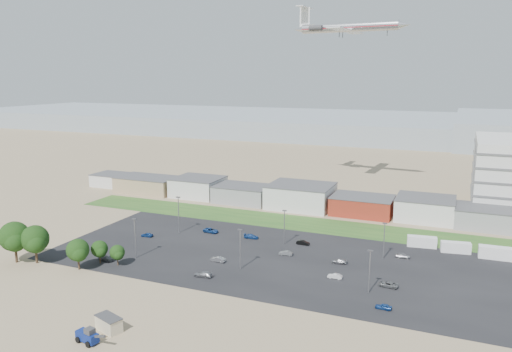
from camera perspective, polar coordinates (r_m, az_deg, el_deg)
The scene contains 35 objects.
ground at distance 113.89m, azimuth -3.06°, elevation -12.39°, with size 700.00×700.00×0.00m, color #846F54.
parking_lot at distance 129.19m, azimuth 2.87°, elevation -9.43°, with size 120.00×50.00×0.01m, color black.
grass_strip at distance 159.46m, azimuth 5.10°, elevation -5.39°, with size 160.00×16.00×0.02m, color #26551F.
hills_backdrop at distance 410.90m, azimuth 21.84°, elevation 4.77°, with size 700.00×200.00×9.00m, color gray, non-canonical shape.
building_row at distance 181.15m, azimuth 1.81°, elevation -2.00°, with size 170.00×20.00×8.00m, color silver, non-canonical shape.
portable_shed at distance 98.89m, azimuth -16.47°, elevation -15.86°, with size 5.42×2.82×2.73m, color beige, non-canonical shape.
telehandler at distance 95.98m, azimuth -18.74°, elevation -16.81°, with size 7.09×2.36×2.95m, color navy, non-canonical shape.
box_trailer_a at distance 144.50m, azimuth 18.43°, elevation -7.13°, with size 7.72×2.41×2.90m, color silver, non-canonical shape.
box_trailer_b at distance 143.09m, azimuth 21.86°, elevation -7.58°, with size 7.51×2.35×2.81m, color silver, non-canonical shape.
box_trailer_c at distance 142.38m, azimuth 25.76°, elevation -7.92°, with size 8.42×2.63×3.16m, color silver, non-canonical shape.
tree_far_left at distance 138.46m, azimuth -25.87°, elevation -6.56°, with size 7.94×7.94×11.91m, color black, non-canonical shape.
tree_left at distance 136.07m, azimuth -23.93°, elevation -6.90°, with size 7.31×7.31×10.97m, color black, non-canonical shape.
tree_mid at distance 128.22m, azimuth -19.68°, elevation -8.22°, with size 5.77×5.77×8.66m, color black, non-canonical shape.
tree_right at distance 130.89m, azimuth -17.45°, elevation -8.14°, with size 4.43×4.43×6.65m, color black, non-canonical shape.
tree_near at distance 128.42m, azimuth -15.57°, elevation -8.57°, with size 3.96×3.96×5.94m, color black, non-canonical shape.
lightpole_front_l at distance 131.68m, azimuth -13.64°, elevation -6.94°, with size 1.22×0.51×10.40m, color slate, non-canonical shape.
lightpole_front_m at distance 121.07m, azimuth -1.81°, elevation -8.36°, with size 1.17×0.49×9.97m, color slate, non-canonical shape.
lightpole_front_r at distance 110.99m, azimuth 12.84°, elevation -10.62°, with size 1.14×0.47×9.66m, color slate, non-canonical shape.
lightpole_back_l at distance 149.82m, azimuth -8.83°, elevation -4.41°, with size 1.29×0.54×10.95m, color slate, non-canonical shape.
lightpole_back_m at distance 138.40m, azimuth 3.26°, elevation -5.88°, with size 1.14×0.48×9.73m, color slate, non-canonical shape.
lightpole_back_r at distance 131.59m, azimuth 14.42°, elevation -7.20°, with size 1.12×0.47×9.50m, color slate, non-canonical shape.
airliner at distance 201.71m, azimuth 10.60°, elevation 16.38°, with size 45.93×31.32×13.57m, color silver, non-canonical shape.
parked_car_0 at distance 116.52m, azimuth 14.89°, elevation -11.88°, with size 2.02×4.37×1.22m, color #595B5E.
parked_car_1 at distance 118.58m, azimuth 9.01°, elevation -11.23°, with size 1.19×3.41×1.12m, color silver.
parked_car_2 at distance 106.18m, azimuth 14.36°, elevation -14.25°, with size 1.32×3.29×1.12m, color navy.
parked_car_3 at distance 118.58m, azimuth -6.08°, elevation -11.11°, with size 1.79×4.41×1.28m, color #A5A5AA.
parked_car_4 at distance 127.25m, azimuth -4.38°, elevation -9.47°, with size 1.38×3.95×1.30m, color #A5A5AA.
parked_car_5 at distance 149.07m, azimuth -12.36°, elevation -6.58°, with size 1.41×3.50×1.19m, color navy.
parked_car_6 at distance 144.23m, azimuth -0.54°, elevation -6.91°, with size 1.73×4.25×1.23m, color navy.
parked_car_7 at distance 131.54m, azimuth 3.43°, elevation -8.78°, with size 1.25×3.58×1.18m, color #595B5E.
parked_car_8 at distance 134.71m, azimuth 16.43°, elevation -8.74°, with size 1.46×3.64×1.24m, color #A5A5AA.
parked_car_9 at distance 149.99m, azimuth -5.18°, elevation -6.22°, with size 2.18×4.73×1.31m, color navy.
parked_car_10 at distance 133.25m, azimuth -16.78°, elevation -8.98°, with size 1.76×4.34×1.26m, color #595B5E.
parked_car_11 at distance 139.67m, azimuth 5.39°, elevation -7.59°, with size 1.28×3.67×1.21m, color black.
parked_car_12 at distance 127.49m, azimuth 9.46°, elevation -9.60°, with size 1.58×3.88×1.12m, color #A5A5AA.
Camera 1 is at (45.57, -93.78, 45.82)m, focal length 35.00 mm.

